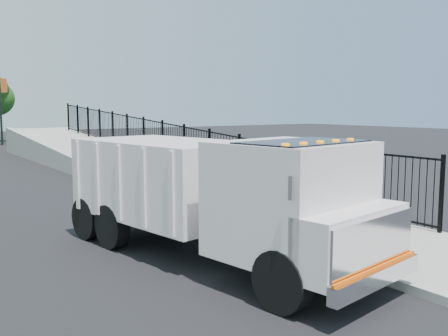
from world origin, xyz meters
TOP-DOWN VIEW (x-y plane):
  - ground at (0.00, 0.00)m, footprint 120.00×120.00m
  - sidewalk at (1.93, -2.00)m, footprint 3.55×12.00m
  - curb at (0.00, -2.00)m, footprint 0.30×12.00m
  - ramp at (2.12, 16.00)m, footprint 3.95×24.06m
  - iron_fence at (3.55, 12.00)m, footprint 0.10×28.00m
  - truck at (-1.77, -0.50)m, footprint 3.51×7.65m
  - worker at (0.70, -1.51)m, footprint 0.59×0.70m
  - debris at (2.06, 1.12)m, footprint 0.43×0.43m

SIDE VIEW (x-z plane):
  - ground at x=0.00m, z-range 0.00..0.00m
  - ramp at x=2.12m, z-range -1.60..1.60m
  - sidewalk at x=1.93m, z-range 0.00..0.12m
  - curb at x=0.00m, z-range 0.00..0.16m
  - debris at x=2.06m, z-range 0.12..0.23m
  - iron_fence at x=3.55m, z-range 0.00..1.80m
  - worker at x=0.70m, z-range 0.12..1.73m
  - truck at x=-1.77m, z-range 0.16..2.68m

